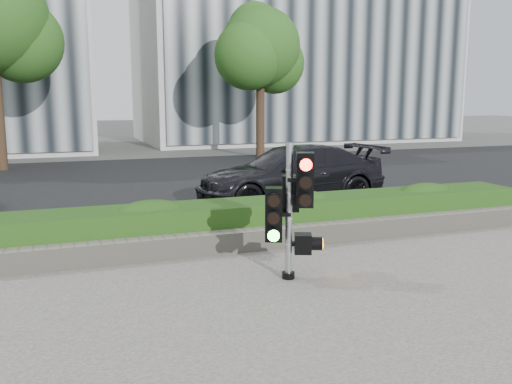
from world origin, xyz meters
TOP-DOWN VIEW (x-y plane):
  - ground at (0.00, 0.00)m, footprint 120.00×120.00m
  - sidewalk at (0.00, -2.50)m, footprint 16.00×11.00m
  - road at (0.00, 10.00)m, footprint 60.00×13.00m
  - curb at (0.00, 3.15)m, footprint 60.00×0.25m
  - stone_wall at (0.00, 1.90)m, footprint 12.00×0.32m
  - hedge at (0.00, 2.55)m, footprint 12.00×1.00m
  - building_right at (11.00, 25.00)m, footprint 18.00×10.00m
  - tree_right at (5.48, 15.55)m, footprint 4.10×3.58m
  - traffic_signal at (0.36, 0.38)m, footprint 0.70×0.58m
  - car_dark at (2.63, 5.61)m, footprint 4.80×2.25m

SIDE VIEW (x-z plane):
  - ground at x=0.00m, z-range 0.00..0.00m
  - road at x=0.00m, z-range 0.00..0.02m
  - sidewalk at x=0.00m, z-range 0.00..0.03m
  - curb at x=0.00m, z-range 0.00..0.12m
  - stone_wall at x=0.00m, z-range 0.03..0.37m
  - hedge at x=0.00m, z-range 0.03..0.71m
  - car_dark at x=2.63m, z-range 0.02..1.37m
  - traffic_signal at x=0.36m, z-range 0.13..2.00m
  - tree_right at x=5.48m, z-range 1.22..7.75m
  - building_right at x=11.00m, z-range 0.00..12.00m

